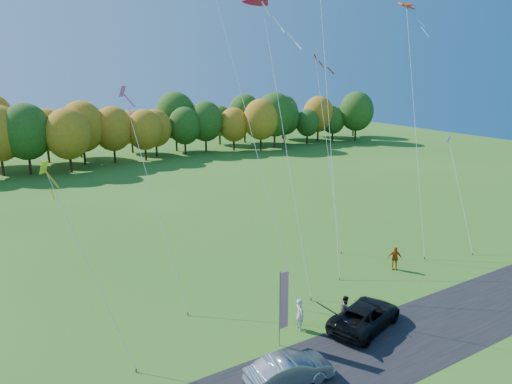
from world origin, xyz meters
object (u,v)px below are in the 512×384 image
silver_sedan (289,370)px  feather_flag (283,299)px  black_suv (365,315)px  person_east (395,258)px

silver_sedan → feather_flag: bearing=-24.2°
black_suv → person_east: 9.47m
black_suv → feather_flag: size_ratio=1.22×
silver_sedan → person_east: 16.54m
black_suv → silver_sedan: black_suv is taller
silver_sedan → person_east: size_ratio=2.45×
person_east → feather_flag: bearing=-123.7°
black_suv → person_east: (8.02, 5.04, 0.15)m
person_east → silver_sedan: bearing=-115.3°
silver_sedan → feather_flag: feather_flag is taller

